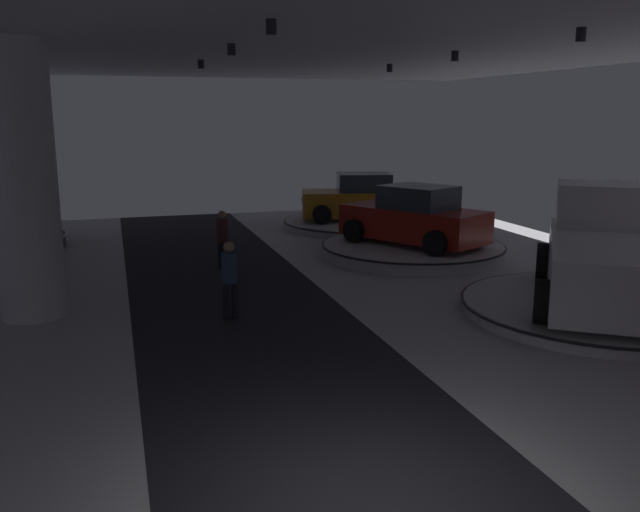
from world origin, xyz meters
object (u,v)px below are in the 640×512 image
(visitor_walking_far, at_px, (223,236))
(display_platform_far_right, at_px, (413,249))
(display_platform_mid_right, at_px, (600,308))
(visitor_walking_near, at_px, (230,275))
(column_left, at_px, (23,182))
(pickup_truck_mid_right, at_px, (603,255))
(display_platform_deep_right, at_px, (359,223))
(display_car_far_right, at_px, (414,218))
(display_car_deep_right, at_px, (361,199))

(visitor_walking_far, bearing_deg, display_platform_far_right, 1.80)
(display_platform_mid_right, relative_size, visitor_walking_far, 3.57)
(display_platform_mid_right, relative_size, visitor_walking_near, 3.57)
(column_left, xyz_separation_m, pickup_truck_mid_right, (11.36, -3.09, -1.56))
(display_platform_mid_right, height_order, pickup_truck_mid_right, pickup_truck_mid_right)
(display_platform_far_right, height_order, display_platform_deep_right, display_platform_far_right)
(display_car_far_right, xyz_separation_m, display_platform_deep_right, (0.32, 5.41, -0.98))
(visitor_walking_near, bearing_deg, display_car_deep_right, 56.77)
(display_car_far_right, relative_size, visitor_walking_far, 2.86)
(visitor_walking_far, bearing_deg, display_platform_deep_right, 43.20)
(display_car_far_right, relative_size, visitor_walking_near, 2.86)
(display_platform_far_right, bearing_deg, visitor_walking_far, -178.20)
(display_car_far_right, bearing_deg, display_car_deep_right, 86.25)
(visitor_walking_near, relative_size, visitor_walking_far, 1.00)
(pickup_truck_mid_right, xyz_separation_m, display_platform_deep_right, (-1.07, 11.66, -1.05))
(display_platform_mid_right, bearing_deg, visitor_walking_far, 136.92)
(display_platform_far_right, bearing_deg, visitor_walking_near, -143.47)
(display_platform_far_right, distance_m, display_car_far_right, 0.93)
(display_car_deep_right, bearing_deg, display_platform_mid_right, -85.92)
(display_car_far_right, xyz_separation_m, visitor_walking_near, (-6.15, -4.52, -0.22))
(display_platform_mid_right, bearing_deg, display_car_far_right, 100.48)
(display_platform_deep_right, distance_m, visitor_walking_far, 8.16)
(display_car_deep_right, bearing_deg, pickup_truck_mid_right, -84.92)
(pickup_truck_mid_right, bearing_deg, visitor_walking_near, 167.06)
(display_car_far_right, height_order, display_platform_deep_right, display_car_far_right)
(display_car_far_right, xyz_separation_m, visitor_walking_far, (-5.60, -0.15, -0.22))
(pickup_truck_mid_right, height_order, display_platform_far_right, pickup_truck_mid_right)
(column_left, distance_m, display_platform_mid_right, 11.96)
(display_platform_deep_right, relative_size, visitor_walking_near, 3.52)
(column_left, bearing_deg, pickup_truck_mid_right, -15.22)
(display_car_far_right, height_order, visitor_walking_far, display_car_far_right)
(display_platform_far_right, distance_m, display_platform_deep_right, 5.40)
(column_left, xyz_separation_m, display_platform_far_right, (9.96, 3.18, -2.55))
(display_platform_mid_right, bearing_deg, display_platform_deep_right, 94.22)
(column_left, xyz_separation_m, visitor_walking_far, (4.37, 3.01, -1.84))
(display_car_deep_right, xyz_separation_m, visitor_walking_far, (-5.95, -5.56, -0.11))
(display_platform_mid_right, distance_m, display_platform_deep_right, 11.96)
(display_platform_mid_right, xyz_separation_m, visitor_walking_near, (-7.35, 1.99, 0.76))
(display_car_deep_right, bearing_deg, display_platform_deep_right, 165.43)
(display_platform_mid_right, bearing_deg, pickup_truck_mid_right, 54.64)
(display_platform_far_right, height_order, display_car_deep_right, display_car_deep_right)
(visitor_walking_near, bearing_deg, column_left, 160.45)
(pickup_truck_mid_right, relative_size, visitor_walking_far, 3.48)
(display_platform_far_right, distance_m, visitor_walking_near, 7.66)
(display_platform_deep_right, bearing_deg, display_platform_far_right, -93.60)
(display_car_deep_right, bearing_deg, visitor_walking_far, -136.98)
(display_car_far_right, distance_m, display_platform_deep_right, 5.51)
(display_platform_far_right, height_order, display_car_far_right, display_car_far_right)
(pickup_truck_mid_right, xyz_separation_m, display_car_deep_right, (-1.04, 11.66, -0.18))
(pickup_truck_mid_right, bearing_deg, display_platform_far_right, 102.62)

